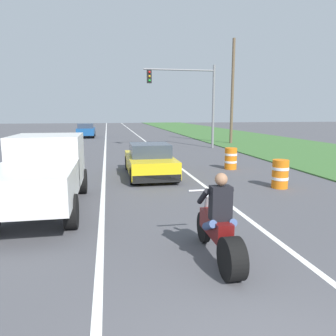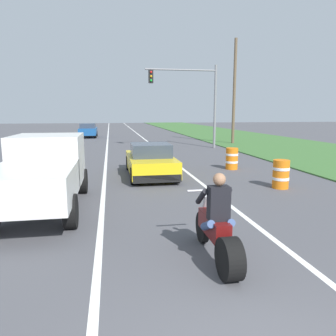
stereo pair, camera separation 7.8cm
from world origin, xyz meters
name	(u,v)px [view 1 (the left image)]	position (x,y,z in m)	size (l,w,h in m)	color
lane_stripe_left_solid	(50,153)	(-5.40, 20.00, 0.00)	(0.14, 120.00, 0.01)	white
lane_stripe_right_solid	(157,150)	(1.80, 20.00, 0.00)	(0.14, 120.00, 0.01)	white
lane_stripe_centre_dashed	(105,151)	(-1.80, 20.00, 0.00)	(0.14, 120.00, 0.01)	white
grass_verge_right	(289,147)	(11.92, 20.00, 0.03)	(10.00, 120.00, 0.06)	#3D6B33
motorcycle_with_rider	(220,231)	(0.29, 2.82, 0.59)	(0.70, 2.21, 1.62)	black
sports_car_yellow	(150,161)	(0.09, 10.92, 0.63)	(1.84, 4.30, 1.37)	yellow
pickup_truck_left_lane_white	(43,170)	(-3.33, 6.69, 1.11)	(2.02, 4.80, 1.98)	silver
traffic_light_mast_near	(192,93)	(4.48, 20.84, 4.04)	(5.22, 0.34, 6.00)	gray
utility_pole_roadside	(232,92)	(8.66, 23.63, 4.27)	(0.24, 0.24, 8.53)	brown
construction_barrel_nearest	(280,174)	(4.32, 7.91, 0.50)	(0.58, 0.58, 1.00)	orange
construction_barrel_mid	(231,158)	(4.04, 11.86, 0.50)	(0.58, 0.58, 1.00)	orange
distant_car_far_ahead	(86,130)	(-3.84, 33.07, 0.77)	(1.80, 4.00, 1.50)	#194C8C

